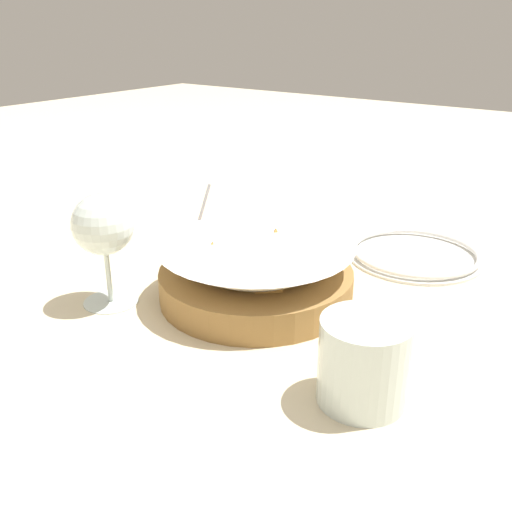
{
  "coord_description": "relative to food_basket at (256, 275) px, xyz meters",
  "views": [
    {
      "loc": [
        -0.56,
        -0.4,
        0.37
      ],
      "look_at": [
        0.02,
        0.02,
        0.06
      ],
      "focal_mm": 40.0,
      "sensor_mm": 36.0,
      "label": 1
    }
  ],
  "objects": [
    {
      "name": "sauce_cup",
      "position": [
        0.08,
        0.18,
        -0.02
      ],
      "size": [
        0.07,
        0.06,
        0.11
      ],
      "color": "#B7B7BC",
      "rests_on": "ground_plane"
    },
    {
      "name": "ground_plane",
      "position": [
        -0.02,
        -0.02,
        -0.03
      ],
      "size": [
        4.0,
        4.0,
        0.0
      ],
      "primitive_type": "plane",
      "color": "beige"
    },
    {
      "name": "side_plate",
      "position": [
        0.27,
        -0.13,
        -0.03
      ],
      "size": [
        0.21,
        0.21,
        0.01
      ],
      "color": "white",
      "rests_on": "ground_plane"
    },
    {
      "name": "beer_mug",
      "position": [
        -0.12,
        -0.22,
        0.01
      ],
      "size": [
        0.13,
        0.09,
        0.09
      ],
      "color": "silver",
      "rests_on": "ground_plane"
    },
    {
      "name": "wine_glass",
      "position": [
        -0.13,
        0.15,
        0.07
      ],
      "size": [
        0.08,
        0.08,
        0.16
      ],
      "color": "silver",
      "rests_on": "ground_plane"
    },
    {
      "name": "food_basket",
      "position": [
        0.0,
        0.0,
        0.0
      ],
      "size": [
        0.27,
        0.27,
        0.09
      ],
      "color": "olive",
      "rests_on": "ground_plane"
    }
  ]
}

